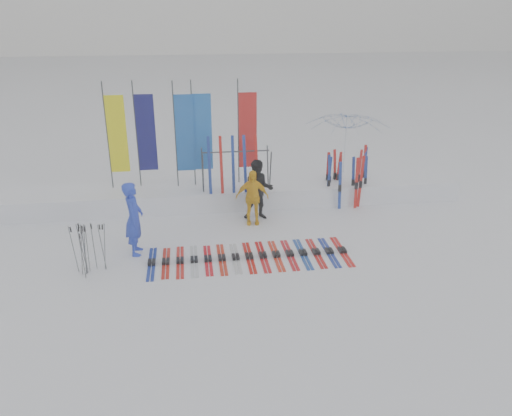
{
  "coord_description": "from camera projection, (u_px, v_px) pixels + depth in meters",
  "views": [
    {
      "loc": [
        -1.44,
        -10.04,
        5.71
      ],
      "look_at": [
        0.2,
        1.6,
        1.0
      ],
      "focal_mm": 35.0,
      "sensor_mm": 36.0,
      "label": 1
    }
  ],
  "objects": [
    {
      "name": "ski_rack",
      "position": [
        236.0,
        164.0,
        14.88
      ],
      "size": [
        2.04,
        0.8,
        1.23
      ],
      "color": "#383A3F",
      "rests_on": "ground"
    },
    {
      "name": "ski_row",
      "position": [
        249.0,
        256.0,
        12.27
      ],
      "size": [
        4.9,
        1.7,
        0.07
      ],
      "color": "navy",
      "rests_on": "ground"
    },
    {
      "name": "person_black",
      "position": [
        258.0,
        190.0,
        14.27
      ],
      "size": [
        0.93,
        0.76,
        1.76
      ],
      "primitive_type": "imported",
      "rotation": [
        0.0,
        0.0,
        -0.12
      ],
      "color": "black",
      "rests_on": "ground"
    },
    {
      "name": "pole_cluster",
      "position": [
        87.0,
        249.0,
        11.42
      ],
      "size": [
        0.81,
        0.55,
        1.21
      ],
      "color": "#595B60",
      "rests_on": "ground"
    },
    {
      "name": "person_yellow",
      "position": [
        252.0,
        197.0,
        13.97
      ],
      "size": [
        0.95,
        0.45,
        1.58
      ],
      "primitive_type": "imported",
      "rotation": [
        0.0,
        0.0,
        -0.07
      ],
      "color": "yellow",
      "rests_on": "ground"
    },
    {
      "name": "tent_canopy",
      "position": [
        346.0,
        149.0,
        17.0
      ],
      "size": [
        2.88,
        2.93,
        2.53
      ],
      "primitive_type": "imported",
      "rotation": [
        0.0,
        0.0,
        0.04
      ],
      "color": "white",
      "rests_on": "ground"
    },
    {
      "name": "snow_bank",
      "position": [
        236.0,
        194.0,
        15.65
      ],
      "size": [
        14.0,
        1.6,
        0.6
      ],
      "primitive_type": "cube",
      "color": "white",
      "rests_on": "ground"
    },
    {
      "name": "ground",
      "position": [
        257.0,
        274.0,
        11.53
      ],
      "size": [
        120.0,
        120.0,
        0.0
      ],
      "primitive_type": "plane",
      "color": "white",
      "rests_on": "ground"
    },
    {
      "name": "upright_skis",
      "position": [
        348.0,
        177.0,
        15.63
      ],
      "size": [
        1.45,
        1.13,
        1.7
      ],
      "color": "navy",
      "rests_on": "ground"
    },
    {
      "name": "feather_flags",
      "position": [
        179.0,
        133.0,
        14.93
      ],
      "size": [
        4.47,
        0.24,
        3.2
      ],
      "color": "#383A3F",
      "rests_on": "ground"
    },
    {
      "name": "person_blue",
      "position": [
        134.0,
        219.0,
        12.19
      ],
      "size": [
        0.46,
        0.69,
        1.87
      ],
      "primitive_type": "imported",
      "rotation": [
        0.0,
        0.0,
        1.55
      ],
      "color": "blue",
      "rests_on": "ground"
    }
  ]
}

